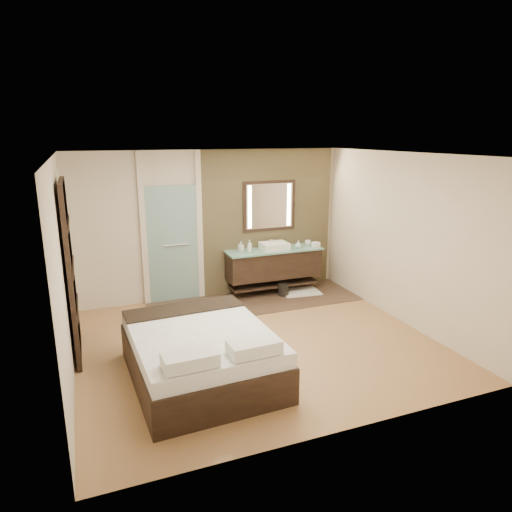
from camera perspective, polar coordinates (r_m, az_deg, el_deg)
name	(u,v)px	position (r m, az deg, el deg)	size (l,w,h in m)	color
floor	(256,342)	(6.82, 0.06, -10.74)	(5.00, 5.00, 0.00)	olive
tile_strip	(255,301)	(8.39, -0.09, -5.63)	(3.80, 1.30, 0.01)	#3C2A21
stone_wall	(268,221)	(8.75, 1.52, 4.39)	(2.60, 0.08, 2.70)	#A08B5B
vanity	(274,264)	(8.67, 2.23, -0.96)	(1.85, 0.55, 0.88)	black
mirror_unit	(269,206)	(8.65, 1.67, 6.28)	(1.06, 0.04, 0.96)	black
frosted_door	(172,239)	(8.26, -10.40, 2.05)	(1.10, 0.12, 2.70)	#BDEFEA
shoji_partition	(71,270)	(6.56, -22.14, -1.61)	(0.06, 1.20, 2.40)	black
bed	(201,354)	(5.81, -6.85, -12.03)	(1.73, 2.13, 0.79)	black
bath_mat	(301,292)	(8.85, 5.61, -4.51)	(0.72, 0.50, 0.02)	silver
waste_bin	(283,290)	(8.64, 3.43, -4.23)	(0.19, 0.19, 0.24)	black
tissue_box	(316,245)	(8.79, 7.50, 1.41)	(0.12, 0.12, 0.10)	silver
soap_bottle_a	(250,246)	(8.34, -0.81, 1.24)	(0.09, 0.09, 0.22)	white
soap_bottle_b	(241,246)	(8.41, -1.91, 1.21)	(0.08, 0.08, 0.18)	#B2B2B2
soap_bottle_c	(298,244)	(8.68, 5.31, 1.46)	(0.11, 0.11, 0.15)	silver
cup	(308,243)	(8.97, 6.50, 1.69)	(0.12, 0.12, 0.09)	white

